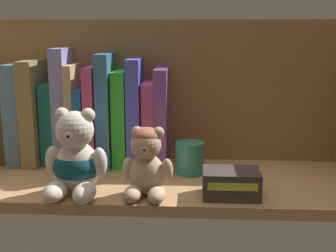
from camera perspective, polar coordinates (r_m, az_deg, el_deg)
shelf_board at (r=85.41cm, az=-2.18°, el=-7.47°), size 77.44×26.93×2.00cm
shelf_back_panel at (r=95.36cm, az=-1.43°, el=3.99°), size 79.84×1.20×32.16cm
book_1 at (r=100.72cm, az=-20.31°, el=1.28°), size 3.07×9.59×19.87cm
book_2 at (r=99.29cm, az=-18.55°, el=1.65°), size 3.18×12.70×21.19cm
book_3 at (r=97.99cm, az=-16.70°, el=1.85°), size 3.30×13.75×21.94cm
book_4 at (r=97.41cm, az=-14.86°, el=0.43°), size 2.63×9.12×17.03cm
book_5 at (r=95.84cm, az=-13.29°, el=2.57°), size 2.84×10.50×24.40cm
book_6 at (r=95.44cm, az=-11.80°, el=1.60°), size 1.66×13.01×21.13cm
book_7 at (r=95.42cm, az=-10.61°, el=0.18°), size 1.73×14.46×16.32cm
book_8 at (r=94.49cm, az=-9.38°, el=1.45°), size 2.09×14.60×20.70cm
book_9 at (r=93.69cm, az=-7.83°, el=2.24°), size 2.71×13.66×23.36cm
book_10 at (r=93.48cm, az=-5.99°, el=1.16°), size 2.79×11.38×19.82cm
book_11 at (r=92.80cm, az=-4.18°, el=1.91°), size 2.70×12.02×22.34cm
book_12 at (r=92.95cm, az=-2.42°, el=0.42°), size 2.45×10.32×17.48cm
book_13 at (r=92.41cm, az=-0.73°, el=1.31°), size 2.55×14.89×20.50cm
teddy_bear_larger at (r=77.37cm, az=-11.90°, el=-4.45°), size 11.07×11.58×15.13cm
teddy_bear_smaller at (r=74.87cm, az=-2.69°, el=-4.92°), size 8.88×9.06×12.10cm
pillar_candle at (r=87.13cm, az=2.84°, el=-4.17°), size 5.71×5.71×6.38cm
small_product_box at (r=76.38cm, az=8.21°, el=-7.39°), size 9.68×6.82×4.64cm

